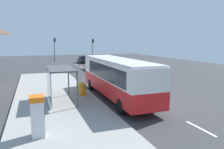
{
  "coord_description": "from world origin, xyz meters",
  "views": [
    {
      "loc": [
        -7.97,
        -14.81,
        4.61
      ],
      "look_at": [
        -1.0,
        4.34,
        1.5
      ],
      "focal_mm": 35.19,
      "sensor_mm": 36.0,
      "label": 1
    }
  ],
  "objects": [
    {
      "name": "recycling_bin_yellow",
      "position": [
        -4.2,
        3.31,
        0.66
      ],
      "size": [
        0.52,
        0.52,
        0.95
      ],
      "primitive_type": "cylinder",
      "color": "yellow",
      "rests_on": "sidewalk_platform"
    },
    {
      "name": "lane_stripe_seg_5",
      "position": [
        0.25,
        19.0,
        0.01
      ],
      "size": [
        0.16,
        2.2,
        0.01
      ],
      "primitive_type": "cube",
      "color": "silver",
      "rests_on": "ground"
    },
    {
      "name": "sidewalk_platform",
      "position": [
        -6.4,
        2.0,
        0.09
      ],
      "size": [
        6.2,
        30.0,
        0.18
      ],
      "primitive_type": "cube",
      "color": "#999993",
      "rests_on": "ground"
    },
    {
      "name": "lane_stripe_seg_0",
      "position": [
        0.25,
        -6.0,
        0.01
      ],
      "size": [
        0.16,
        2.2,
        0.01
      ],
      "primitive_type": "cube",
      "color": "silver",
      "rests_on": "ground"
    },
    {
      "name": "lane_stripe_seg_2",
      "position": [
        0.25,
        4.0,
        0.01
      ],
      "size": [
        0.16,
        2.2,
        0.01
      ],
      "primitive_type": "cube",
      "color": "silver",
      "rests_on": "ground"
    },
    {
      "name": "traffic_light_far_side",
      "position": [
        -3.1,
        36.31,
        3.52
      ],
      "size": [
        0.49,
        0.28,
        5.33
      ],
      "color": "#2D2D2D",
      "rests_on": "ground"
    },
    {
      "name": "traffic_light_near_side",
      "position": [
        5.5,
        35.51,
        3.41
      ],
      "size": [
        0.49,
        0.28,
        5.14
      ],
      "color": "#2D2D2D",
      "rests_on": "ground"
    },
    {
      "name": "bus",
      "position": [
        -1.71,
        1.36,
        1.84
      ],
      "size": [
        2.55,
        11.01,
        3.21
      ],
      "color": "red",
      "rests_on": "ground"
    },
    {
      "name": "bus_shelter",
      "position": [
        -6.41,
        1.31,
        2.1
      ],
      "size": [
        1.8,
        4.0,
        2.5
      ],
      "color": "#4C4C51",
      "rests_on": "sidewalk_platform"
    },
    {
      "name": "white_van",
      "position": [
        2.2,
        18.89,
        1.34
      ],
      "size": [
        2.08,
        5.23,
        2.3
      ],
      "color": "black",
      "rests_on": "ground"
    },
    {
      "name": "lane_stripe_seg_1",
      "position": [
        0.25,
        -1.0,
        0.01
      ],
      "size": [
        0.16,
        2.2,
        0.01
      ],
      "primitive_type": "cube",
      "color": "silver",
      "rests_on": "ground"
    },
    {
      "name": "lane_stripe_seg_6",
      "position": [
        0.25,
        24.0,
        0.01
      ],
      "size": [
        0.16,
        2.2,
        0.01
      ],
      "primitive_type": "cube",
      "color": "silver",
      "rests_on": "ground"
    },
    {
      "name": "sedan_near",
      "position": [
        2.3,
        31.06,
        0.79
      ],
      "size": [
        1.91,
        4.43,
        1.52
      ],
      "color": "black",
      "rests_on": "ground"
    },
    {
      "name": "ground_plane",
      "position": [
        0.0,
        14.0,
        -0.02
      ],
      "size": [
        56.0,
        92.0,
        0.04
      ],
      "primitive_type": "cube",
      "color": "#38383A"
    },
    {
      "name": "lane_stripe_seg_4",
      "position": [
        0.25,
        14.0,
        0.01
      ],
      "size": [
        0.16,
        2.2,
        0.01
      ],
      "primitive_type": "cube",
      "color": "silver",
      "rests_on": "ground"
    },
    {
      "name": "lane_stripe_seg_7",
      "position": [
        0.25,
        29.0,
        0.01
      ],
      "size": [
        0.16,
        2.2,
        0.01
      ],
      "primitive_type": "cube",
      "color": "silver",
      "rests_on": "ground"
    },
    {
      "name": "lane_stripe_seg_3",
      "position": [
        0.25,
        9.0,
        0.01
      ],
      "size": [
        0.16,
        2.2,
        0.01
      ],
      "primitive_type": "cube",
      "color": "silver",
      "rests_on": "ground"
    },
    {
      "name": "ticket_machine",
      "position": [
        -7.89,
        -4.44,
        1.17
      ],
      "size": [
        0.66,
        0.76,
        1.94
      ],
      "color": "silver",
      "rests_on": "sidewalk_platform"
    },
    {
      "name": "recycling_bin_orange",
      "position": [
        -4.2,
        2.61,
        0.66
      ],
      "size": [
        0.52,
        0.52,
        0.95
      ],
      "primitive_type": "cylinder",
      "color": "orange",
      "rests_on": "sidewalk_platform"
    }
  ]
}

